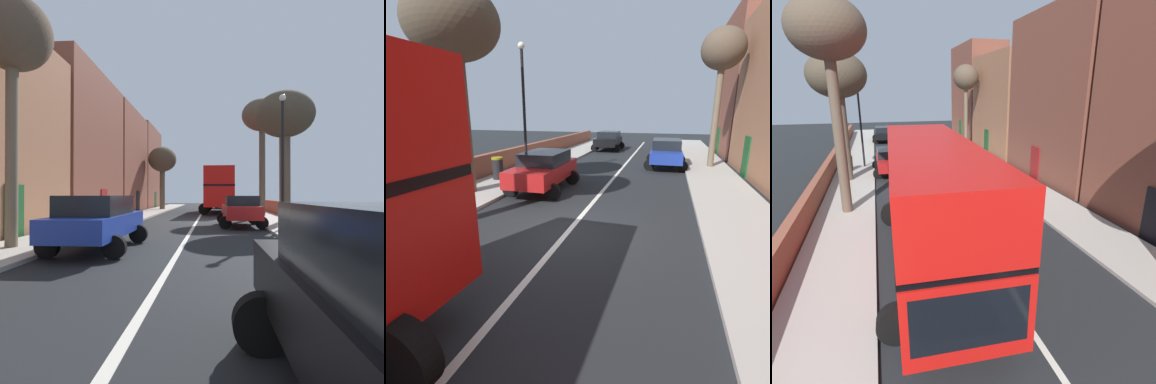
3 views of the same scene
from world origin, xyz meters
TOP-DOWN VIEW (x-y plane):
  - ground_plane at (0.00, 0.00)m, footprint 84.00×84.00m
  - road_centre_line at (0.00, 0.00)m, footprint 0.16×54.00m
  - sidewalk_left at (-4.90, 0.00)m, footprint 2.60×60.00m
  - sidewalk_right at (4.90, 0.00)m, footprint 2.60×60.00m
  - boundary_wall_right at (6.45, 0.00)m, footprint 0.36×54.00m
  - parked_car_red_right_0 at (2.50, -4.13)m, footprint 2.51×4.41m
  - parked_car_black_right_1 at (2.50, -18.72)m, footprint 2.55×4.25m
  - parked_car_blue_left_3 at (-2.50, -11.46)m, footprint 2.49×4.50m
  - street_tree_left_2 at (-5.10, -11.76)m, footprint 2.34×2.34m
  - street_tree_right_3 at (5.21, -2.53)m, footprint 3.41×3.41m
  - lamppost_right at (4.30, -6.08)m, footprint 0.32×0.32m
  - litter_bin_right at (5.30, -4.98)m, footprint 0.55×0.55m

SIDE VIEW (x-z plane):
  - ground_plane at x=0.00m, z-range 0.00..0.00m
  - road_centre_line at x=0.00m, z-range 0.00..0.01m
  - sidewalk_left at x=-4.90m, z-range 0.00..0.12m
  - sidewalk_right at x=4.90m, z-range 0.00..0.12m
  - boundary_wall_right at x=6.45m, z-range 0.00..1.19m
  - litter_bin_right at x=5.30m, z-range 0.12..1.19m
  - parked_car_black_right_1 at x=2.50m, z-range 0.12..1.75m
  - parked_car_red_right_0 at x=2.50m, z-range 0.12..1.77m
  - parked_car_blue_left_3 at x=-2.50m, z-range 0.11..1.79m
  - lamppost_right at x=4.30m, z-range 0.65..6.96m
  - street_tree_right_3 at x=5.21m, z-range 2.36..9.97m
  - street_tree_left_2 at x=-5.10m, z-range 2.62..10.29m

